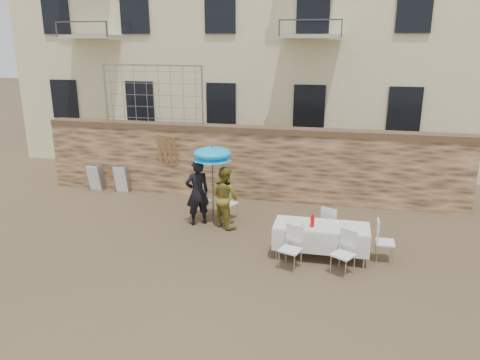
% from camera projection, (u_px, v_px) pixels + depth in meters
% --- Properties ---
extents(ground, '(80.00, 80.00, 0.00)m').
position_uv_depth(ground, '(199.00, 270.00, 10.06)').
color(ground, brown).
rests_on(ground, ground).
extents(stone_wall, '(13.00, 0.50, 2.20)m').
position_uv_depth(stone_wall, '(247.00, 163.00, 14.41)').
color(stone_wall, '#926B49').
rests_on(stone_wall, ground).
extents(chain_link_fence, '(3.20, 0.06, 1.80)m').
position_uv_depth(chain_link_fence, '(153.00, 95.00, 14.47)').
color(chain_link_fence, gray).
rests_on(chain_link_fence, stone_wall).
extents(man_suit, '(0.77, 0.72, 1.77)m').
position_uv_depth(man_suit, '(197.00, 193.00, 12.32)').
color(man_suit, black).
rests_on(man_suit, ground).
extents(woman_dress, '(1.00, 0.96, 1.63)m').
position_uv_depth(woman_dress, '(225.00, 197.00, 12.18)').
color(woman_dress, '#A99C33').
rests_on(woman_dress, ground).
extents(umbrella, '(1.03, 1.03, 1.99)m').
position_uv_depth(umbrella, '(212.00, 156.00, 12.04)').
color(umbrella, '#3F3F44').
rests_on(umbrella, ground).
extents(couple_chair_left, '(0.53, 0.53, 0.96)m').
position_uv_depth(couple_chair_left, '(204.00, 200.00, 12.95)').
color(couple_chair_left, white).
rests_on(couple_chair_left, ground).
extents(couple_chair_right, '(0.63, 0.63, 0.96)m').
position_uv_depth(couple_chair_right, '(228.00, 202.00, 12.80)').
color(couple_chair_right, white).
rests_on(couple_chair_right, ground).
extents(banquet_table, '(2.10, 0.85, 0.78)m').
position_uv_depth(banquet_table, '(321.00, 227.00, 10.46)').
color(banquet_table, silver).
rests_on(banquet_table, ground).
extents(soda_bottle, '(0.09, 0.09, 0.26)m').
position_uv_depth(soda_bottle, '(312.00, 221.00, 10.31)').
color(soda_bottle, red).
rests_on(soda_bottle, banquet_table).
extents(table_chair_front_left, '(0.61, 0.61, 0.96)m').
position_uv_depth(table_chair_front_left, '(290.00, 249.00, 9.95)').
color(table_chair_front_left, white).
rests_on(table_chair_front_left, ground).
extents(table_chair_front_right, '(0.66, 0.66, 0.96)m').
position_uv_depth(table_chair_front_right, '(343.00, 254.00, 9.72)').
color(table_chair_front_right, white).
rests_on(table_chair_front_right, ground).
extents(table_chair_back, '(0.63, 0.63, 0.96)m').
position_uv_depth(table_chair_back, '(331.00, 225.00, 11.23)').
color(table_chair_back, white).
rests_on(table_chair_back, ground).
extents(table_chair_side, '(0.49, 0.49, 0.96)m').
position_uv_depth(table_chair_side, '(385.00, 241.00, 10.33)').
color(table_chair_side, white).
rests_on(table_chair_side, ground).
extents(chair_stack_left, '(0.46, 0.47, 0.92)m').
position_uv_depth(chair_stack_left, '(99.00, 176.00, 15.35)').
color(chair_stack_left, white).
rests_on(chair_stack_left, ground).
extents(chair_stack_right, '(0.46, 0.40, 0.92)m').
position_uv_depth(chair_stack_right, '(124.00, 177.00, 15.16)').
color(chair_stack_right, white).
rests_on(chair_stack_right, ground).
extents(wood_planks, '(0.70, 0.20, 2.00)m').
position_uv_depth(wood_planks, '(170.00, 164.00, 14.73)').
color(wood_planks, '#A37749').
rests_on(wood_planks, ground).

